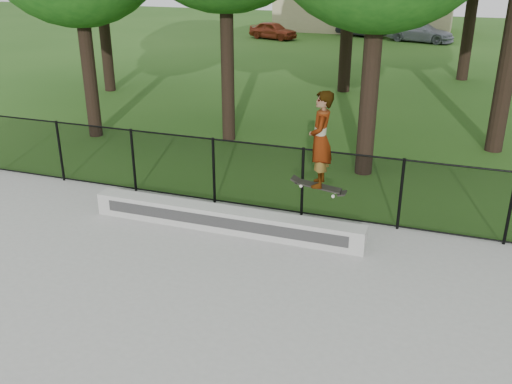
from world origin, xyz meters
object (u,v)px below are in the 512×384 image
grind_ledge (225,219)px  car_b (362,28)px  skater_airborne (320,141)px  car_a (273,30)px  car_c (421,32)px

grind_ledge → car_b: 29.82m
grind_ledge → skater_airborne: size_ratio=3.00×
car_a → car_b: (5.21, 3.05, 0.01)m
grind_ledge → car_b: size_ratio=1.85×
car_b → car_a: bearing=140.4°
grind_ledge → car_a: bearing=105.7°
grind_ledge → car_b: bearing=94.4°
car_c → skater_airborne: size_ratio=2.02×
grind_ledge → car_c: size_ratio=1.49×
car_a → car_c: car_c is taller
car_b → car_c: size_ratio=0.81×
car_b → car_c: car_c is taller
car_a → car_c: (9.09, 1.86, 0.05)m
grind_ledge → car_c: (1.58, 28.54, 0.31)m
car_a → car_b: size_ratio=1.04×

